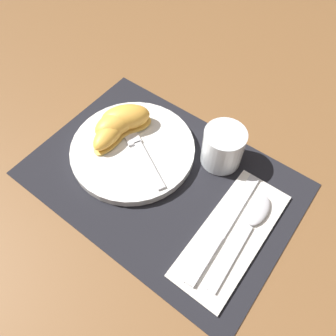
% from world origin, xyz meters
% --- Properties ---
extents(ground_plane, '(3.00, 3.00, 0.00)m').
position_xyz_m(ground_plane, '(0.00, 0.00, 0.00)').
color(ground_plane, brown).
extents(placemat, '(0.48, 0.33, 0.00)m').
position_xyz_m(placemat, '(0.00, 0.00, 0.00)').
color(placemat, black).
rests_on(placemat, ground_plane).
extents(plate, '(0.24, 0.24, 0.02)m').
position_xyz_m(plate, '(-0.08, 0.01, 0.01)').
color(plate, white).
rests_on(plate, placemat).
extents(juice_glass, '(0.08, 0.08, 0.08)m').
position_xyz_m(juice_glass, '(0.06, 0.10, 0.04)').
color(juice_glass, silver).
rests_on(juice_glass, placemat).
extents(napkin, '(0.10, 0.24, 0.00)m').
position_xyz_m(napkin, '(0.16, -0.02, 0.01)').
color(napkin, white).
rests_on(napkin, placemat).
extents(knife, '(0.03, 0.23, 0.01)m').
position_xyz_m(knife, '(0.14, -0.02, 0.01)').
color(knife, silver).
rests_on(knife, napkin).
extents(spoon, '(0.04, 0.19, 0.01)m').
position_xyz_m(spoon, '(0.17, 0.02, 0.01)').
color(spoon, silver).
rests_on(spoon, napkin).
extents(fork, '(0.17, 0.10, 0.00)m').
position_xyz_m(fork, '(-0.07, 0.02, 0.02)').
color(fork, silver).
rests_on(fork, plate).
extents(citrus_wedge_0, '(0.11, 0.11, 0.05)m').
position_xyz_m(citrus_wedge_0, '(-0.12, 0.05, 0.04)').
color(citrus_wedge_0, '#F7C656').
rests_on(citrus_wedge_0, plate).
extents(citrus_wedge_1, '(0.08, 0.11, 0.04)m').
position_xyz_m(citrus_wedge_1, '(-0.13, 0.03, 0.04)').
color(citrus_wedge_1, '#F7C656').
rests_on(citrus_wedge_1, plate).
extents(citrus_wedge_2, '(0.06, 0.12, 0.03)m').
position_xyz_m(citrus_wedge_2, '(-0.13, 0.01, 0.03)').
color(citrus_wedge_2, '#F7C656').
rests_on(citrus_wedge_2, plate).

